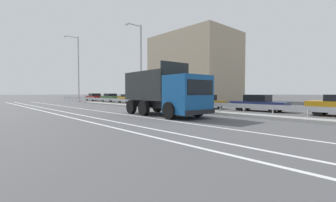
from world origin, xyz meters
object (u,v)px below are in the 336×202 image
at_px(street_lamp_0, 78,67).
at_px(parked_car_5, 205,101).
at_px(parked_car_2, 128,98).
at_px(parked_car_4, 175,100).
at_px(parked_car_6, 259,103).
at_px(median_road_sign, 176,97).
at_px(parked_car_0, 94,97).
at_px(parked_car_1, 111,98).
at_px(dump_truck, 172,96).
at_px(parked_car_3, 146,99).
at_px(street_lamp_1, 140,62).

xyz_separation_m(street_lamp_0, parked_car_5, (22.50, 4.55, -5.11)).
height_order(parked_car_2, parked_car_4, parked_car_2).
bearing_deg(parked_car_6, median_road_sign, -50.07).
xyz_separation_m(street_lamp_0, parked_car_0, (-4.53, 4.80, -5.07)).
bearing_deg(parked_car_1, street_lamp_0, -23.49).
height_order(parked_car_4, parked_car_6, parked_car_6).
distance_m(parked_car_0, parked_car_2, 12.08).
bearing_deg(dump_truck, parked_car_6, 170.50).
xyz_separation_m(parked_car_5, parked_car_6, (5.46, 0.40, 0.02)).
bearing_deg(parked_car_5, parked_car_1, 93.40).
height_order(parked_car_4, parked_car_5, parked_car_5).
bearing_deg(parked_car_3, parked_car_6, -88.94).
bearing_deg(parked_car_2, parked_car_5, 93.34).
relative_size(street_lamp_1, parked_car_2, 2.23).
distance_m(street_lamp_1, parked_car_6, 12.39).
bearing_deg(street_lamp_0, dump_truck, -7.62).
relative_size(parked_car_4, parked_car_6, 0.99).
bearing_deg(median_road_sign, parked_car_4, 136.10).
bearing_deg(parked_car_5, parked_car_2, 93.50).
relative_size(parked_car_2, parked_car_5, 0.98).
bearing_deg(parked_car_4, parked_car_0, 86.22).
height_order(parked_car_5, parked_car_6, parked_car_6).
relative_size(median_road_sign, parked_car_1, 0.50).
bearing_deg(street_lamp_1, parked_car_6, 24.79).
bearing_deg(dump_truck, street_lamp_0, -94.32).
xyz_separation_m(street_lamp_0, parked_car_6, (27.96, 4.95, -5.09)).
bearing_deg(parked_car_3, median_road_sign, -113.49).
bearing_deg(parked_car_2, dump_truck, 70.03).
distance_m(parked_car_1, parked_car_5, 20.48).
bearing_deg(parked_car_3, parked_car_5, -90.56).
relative_size(street_lamp_0, parked_car_4, 2.33).
xyz_separation_m(street_lamp_0, parked_car_4, (17.74, 4.90, -5.11)).
xyz_separation_m(median_road_sign, parked_car_5, (-0.23, 4.45, -0.51)).
bearing_deg(parked_car_2, parked_car_6, 94.59).
relative_size(dump_truck, parked_car_4, 1.57).
bearing_deg(street_lamp_1, median_road_sign, 0.60).
bearing_deg(parked_car_3, parked_car_0, 89.41).
xyz_separation_m(median_road_sign, parked_car_3, (-10.48, 4.54, -0.51)).
bearing_deg(parked_car_5, parked_car_6, -81.84).
height_order(street_lamp_0, street_lamp_1, street_lamp_0).
height_order(parked_car_2, parked_car_5, parked_car_5).
relative_size(median_road_sign, parked_car_6, 0.48).
height_order(parked_car_0, parked_car_1, parked_car_1).
distance_m(parked_car_0, parked_car_3, 16.78).
bearing_deg(parked_car_2, street_lamp_1, 68.50).
bearing_deg(median_road_sign, street_lamp_1, -179.40).
bearing_deg(street_lamp_1, street_lamp_0, -179.86).
height_order(median_road_sign, parked_car_0, median_road_sign).
bearing_deg(median_road_sign, parked_car_2, 163.19).
relative_size(parked_car_3, parked_car_5, 1.01).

